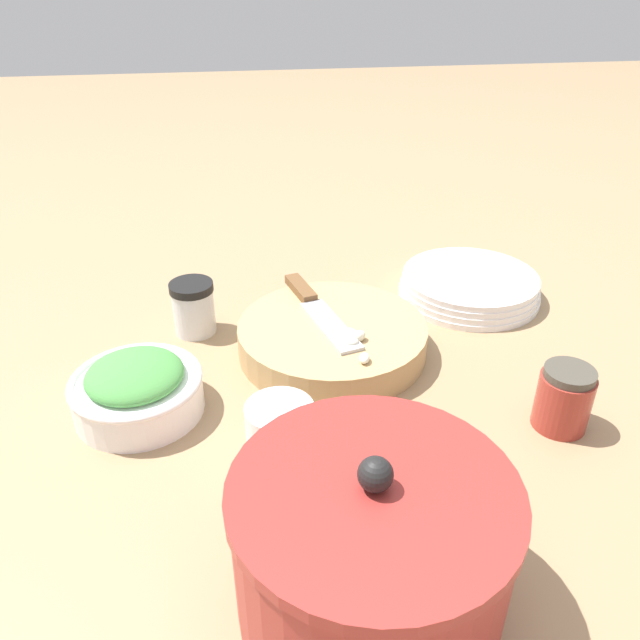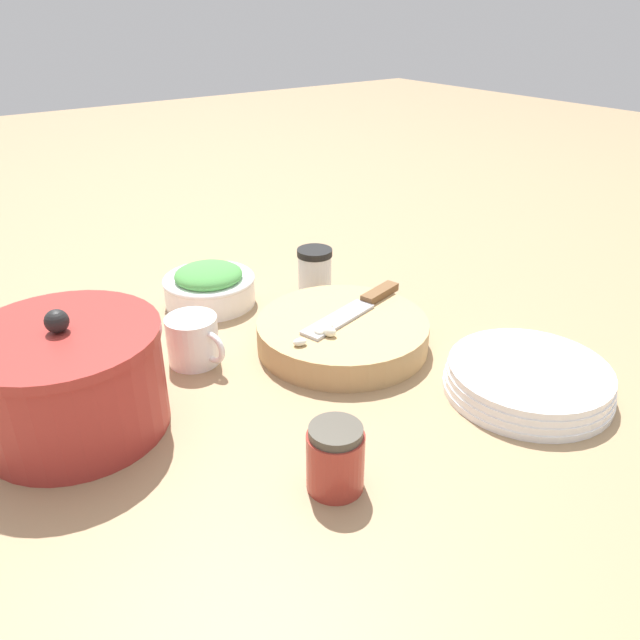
# 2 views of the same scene
# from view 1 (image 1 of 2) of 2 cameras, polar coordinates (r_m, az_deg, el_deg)

# --- Properties ---
(ground_plane) EXTENTS (5.00, 5.00, 0.00)m
(ground_plane) POSITION_cam_1_polar(r_m,az_deg,el_deg) (0.84, 0.11, -5.10)
(ground_plane) COLOR #997A56
(cutting_board) EXTENTS (0.26, 0.26, 0.04)m
(cutting_board) POSITION_cam_1_polar(r_m,az_deg,el_deg) (0.87, 1.12, -1.67)
(cutting_board) COLOR tan
(cutting_board) RESTS_ON ground_plane
(chef_knife) EXTENTS (0.08, 0.22, 0.01)m
(chef_knife) POSITION_cam_1_polar(r_m,az_deg,el_deg) (0.90, -0.42, 1.23)
(chef_knife) COLOR brown
(chef_knife) RESTS_ON cutting_board
(garlic_cloves) EXTENTS (0.04, 0.08, 0.02)m
(garlic_cloves) POSITION_cam_1_polar(r_m,az_deg,el_deg) (0.82, 3.27, -1.86)
(garlic_cloves) COLOR silver
(garlic_cloves) RESTS_ON cutting_board
(herb_bowl) EXTENTS (0.16, 0.16, 0.07)m
(herb_bowl) POSITION_cam_1_polar(r_m,az_deg,el_deg) (0.79, -16.39, -6.02)
(herb_bowl) COLOR white
(herb_bowl) RESTS_ON ground_plane
(spice_jar) EXTENTS (0.06, 0.06, 0.08)m
(spice_jar) POSITION_cam_1_polar(r_m,az_deg,el_deg) (0.93, -11.49, 1.14)
(spice_jar) COLOR silver
(spice_jar) RESTS_ON ground_plane
(coffee_mug) EXTENTS (0.10, 0.08, 0.07)m
(coffee_mug) POSITION_cam_1_polar(r_m,az_deg,el_deg) (0.69, -3.48, -10.27)
(coffee_mug) COLOR white
(coffee_mug) RESTS_ON ground_plane
(plate_stack) EXTENTS (0.23, 0.23, 0.04)m
(plate_stack) POSITION_cam_1_polar(r_m,az_deg,el_deg) (1.04, 13.49, 3.04)
(plate_stack) COLOR white
(plate_stack) RESTS_ON ground_plane
(honey_jar) EXTENTS (0.06, 0.06, 0.08)m
(honey_jar) POSITION_cam_1_polar(r_m,az_deg,el_deg) (0.79, 21.40, -6.69)
(honey_jar) COLOR #9E3328
(honey_jar) RESTS_ON ground_plane
(stock_pot) EXTENTS (0.23, 0.23, 0.16)m
(stock_pot) POSITION_cam_1_polar(r_m,az_deg,el_deg) (0.54, 4.68, -19.98)
(stock_pot) COLOR #9E2D28
(stock_pot) RESTS_ON ground_plane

